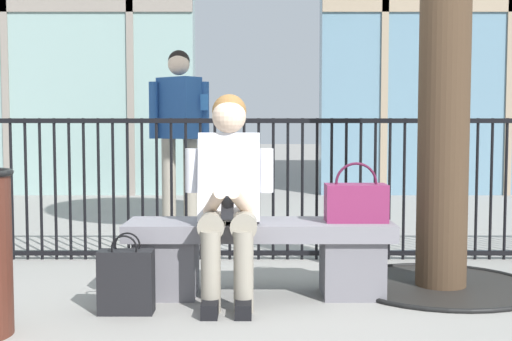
% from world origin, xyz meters
% --- Properties ---
extents(ground_plane, '(60.00, 60.00, 0.00)m').
position_xyz_m(ground_plane, '(0.00, 0.00, 0.00)').
color(ground_plane, gray).
extents(stone_bench, '(1.60, 0.44, 0.45)m').
position_xyz_m(stone_bench, '(0.00, 0.00, 0.27)').
color(stone_bench, slate).
rests_on(stone_bench, ground).
extents(seated_person_with_phone, '(0.52, 0.66, 1.21)m').
position_xyz_m(seated_person_with_phone, '(-0.18, -0.13, 0.65)').
color(seated_person_with_phone, gray).
rests_on(seated_person_with_phone, ground).
extents(handbag_on_bench, '(0.37, 0.19, 0.36)m').
position_xyz_m(handbag_on_bench, '(0.58, -0.01, 0.57)').
color(handbag_on_bench, '#7A234C').
rests_on(handbag_on_bench, stone_bench).
extents(shopping_bag, '(0.30, 0.14, 0.44)m').
position_xyz_m(shopping_bag, '(-0.73, -0.40, 0.18)').
color(shopping_bag, black).
rests_on(shopping_bag, ground).
extents(bystander_at_railing, '(0.55, 0.41, 1.71)m').
position_xyz_m(bystander_at_railing, '(-0.73, 2.19, 1.00)').
color(bystander_at_railing, gray).
rests_on(bystander_at_railing, ground).
extents(plaza_railing, '(9.53, 0.04, 1.08)m').
position_xyz_m(plaza_railing, '(0.00, 1.07, 0.54)').
color(plaza_railing, black).
rests_on(plaza_railing, ground).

